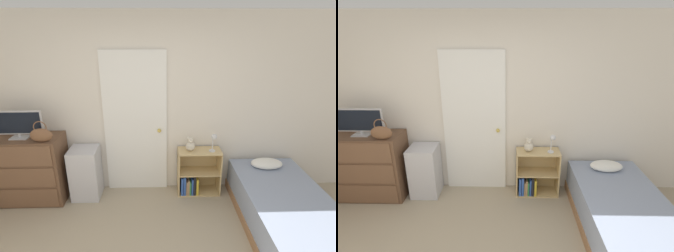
% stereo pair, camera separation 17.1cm
% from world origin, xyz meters
% --- Properties ---
extents(wall_back, '(10.00, 0.06, 2.55)m').
position_xyz_m(wall_back, '(0.00, 2.11, 1.27)').
color(wall_back, silver).
rests_on(wall_back, ground_plane).
extents(door_closed, '(0.89, 0.09, 2.06)m').
position_xyz_m(door_closed, '(-0.13, 2.06, 1.03)').
color(door_closed, white).
rests_on(door_closed, ground_plane).
extents(dresser, '(1.04, 0.49, 0.95)m').
position_xyz_m(dresser, '(-1.65, 1.81, 0.48)').
color(dresser, brown).
rests_on(dresser, ground_plane).
extents(tv, '(0.64, 0.16, 0.37)m').
position_xyz_m(tv, '(-1.64, 1.80, 1.15)').
color(tv, '#B7B7BC').
rests_on(tv, dresser).
extents(handbag, '(0.28, 0.09, 0.28)m').
position_xyz_m(handbag, '(-1.29, 1.65, 1.05)').
color(handbag, brown).
rests_on(handbag, dresser).
extents(storage_bin, '(0.39, 0.39, 0.75)m').
position_xyz_m(storage_bin, '(-0.86, 1.86, 0.37)').
color(storage_bin, silver).
rests_on(storage_bin, ground_plane).
extents(bookshelf, '(0.62, 0.30, 0.68)m').
position_xyz_m(bookshelf, '(0.72, 1.91, 0.27)').
color(bookshelf, tan).
rests_on(bookshelf, ground_plane).
extents(teddy_bear, '(0.14, 0.14, 0.21)m').
position_xyz_m(teddy_bear, '(0.64, 1.91, 0.77)').
color(teddy_bear, beige).
rests_on(teddy_bear, bookshelf).
extents(desk_lamp, '(0.10, 0.10, 0.27)m').
position_xyz_m(desk_lamp, '(0.96, 1.87, 0.87)').
color(desk_lamp, silver).
rests_on(desk_lamp, bookshelf).
extents(bed, '(0.98, 1.97, 0.58)m').
position_xyz_m(bed, '(1.71, 1.08, 0.24)').
color(bed, '#996B47').
rests_on(bed, ground_plane).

